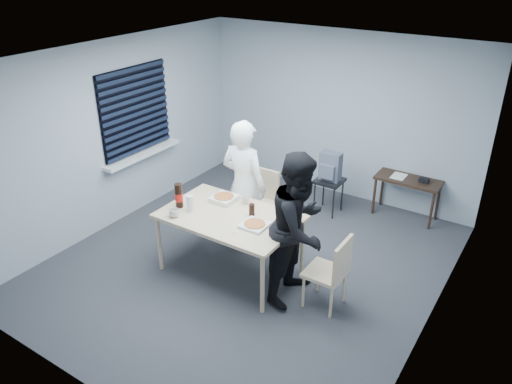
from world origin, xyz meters
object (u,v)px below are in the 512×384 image
Objects in this scene: backpack at (330,167)px; mug_a at (174,213)px; dining_table at (230,220)px; chair_right at (333,269)px; side_table at (408,184)px; person_white at (244,186)px; mug_b at (246,200)px; soda_bottle at (179,196)px; stool at (329,186)px; chair_far at (262,196)px; person_black at (299,228)px.

backpack is 3.52× the size of mug_a.
dining_table is 13.23× the size of mug_a.
chair_right and mug_a have the same top height.
dining_table is 2.90m from side_table.
backpack reaches higher than mug_a.
dining_table is 3.76× the size of backpack.
person_white is 4.09× the size of backpack.
mug_b is 0.32× the size of soda_bottle.
dining_table is 2.11m from stool.
mug_b is (0.22, -0.74, 0.33)m from chair_far.
chair_far is 2.17m from side_table.
chair_right is 0.95× the size of side_table.
person_black is 2.12m from stool.
chair_far is 7.24× the size of mug_a.
soda_bottle reaches higher than backpack.
stool is 2.48m from soda_bottle.
backpack is (0.58, 0.95, 0.24)m from chair_far.
chair_right is 1.43m from mug_b.
dining_table is 1.37m from chair_right.
person_black is 1.56m from soda_bottle.
side_table is at bearing 20.91° from backpack.
chair_far is 1.00× the size of chair_right.
person_white is 0.32m from mug_b.
mug_a reaches higher than side_table.
mug_b is at bearing 39.37° from soda_bottle.
side_table is 1.71× the size of stool.
mug_a is (-0.32, -0.99, -0.04)m from person_white.
person_black is 2.56m from side_table.
soda_bottle is (-0.64, -0.16, 0.21)m from dining_table.
person_black reaches higher than chair_right.
backpack is at bearing 80.42° from dining_table.
chair_right is 8.90× the size of mug_b.
soda_bottle is (-0.98, -2.22, 0.51)m from stool.
backpack is (-0.00, -0.01, 0.32)m from stool.
stool is 1.78m from mug_b.
person_white is 1.00× the size of person_black.
chair_right reaches higher than mug_b.
person_black is at bearing -79.74° from backpack.
person_white is at bearing -116.45° from backpack.
chair_far is at bearing 72.08° from soda_bottle.
soda_bottle reaches higher than side_table.
backpack is 1.73m from mug_b.
mug_b reaches higher than stool.
soda_bottle is (-0.63, -0.52, 0.10)m from mug_b.
mug_b is at bearing 54.97° from mug_a.
chair_far is 0.50× the size of person_black.
dining_table is at bearing -99.52° from stool.
chair_far is 0.50× the size of person_white.
dining_table is at bearing -105.17° from backpack.
person_white is 1.04m from mug_a.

